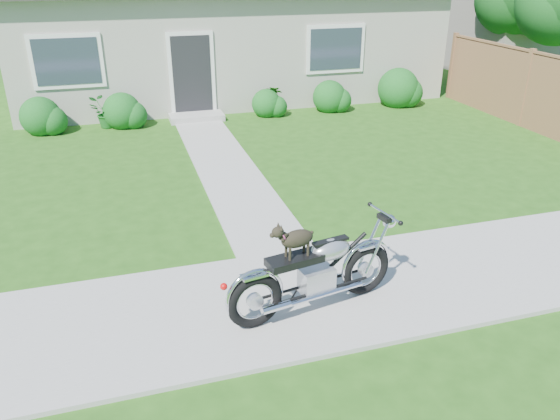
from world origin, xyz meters
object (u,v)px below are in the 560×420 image
object	(u,v)px
house	(224,20)
potted_plant_right	(274,101)
fence	(526,88)
potted_plant_left	(105,113)
motorcycle_with_dog	(316,270)

from	to	relation	value
house	potted_plant_right	size ratio (longest dim) A/B	16.17
fence	potted_plant_left	bearing A→B (deg)	164.47
fence	motorcycle_with_dog	xyz separation A→B (m)	(-7.77, -6.09, -0.38)
house	fence	distance (m)	8.96
potted_plant_left	motorcycle_with_dog	size ratio (longest dim) A/B	0.35
motorcycle_with_dog	potted_plant_left	bearing A→B (deg)	94.20
potted_plant_right	motorcycle_with_dog	world-z (taller)	motorcycle_with_dog
house	motorcycle_with_dog	world-z (taller)	house
potted_plant_left	fence	bearing A→B (deg)	-15.53
fence	potted_plant_left	size ratio (longest dim) A/B	8.66
fence	potted_plant_left	distance (m)	10.47
house	potted_plant_right	bearing A→B (deg)	-79.93
potted_plant_right	motorcycle_with_dog	bearing A→B (deg)	-103.14
fence	motorcycle_with_dog	world-z (taller)	fence
potted_plant_left	potted_plant_right	xyz separation A→B (m)	(4.39, 0.00, 0.01)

